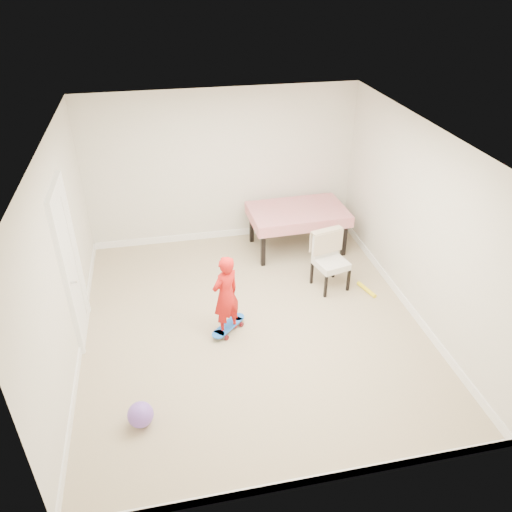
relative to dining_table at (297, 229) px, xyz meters
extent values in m
plane|color=tan|center=(-1.15, -1.85, -0.37)|extent=(5.00, 5.00, 0.00)
cube|color=white|center=(-1.15, -1.85, 2.21)|extent=(4.50, 5.00, 0.04)
cube|color=beige|center=(-1.15, 0.63, 0.93)|extent=(4.50, 0.04, 2.60)
cube|color=beige|center=(-1.15, -4.33, 0.93)|extent=(4.50, 0.04, 2.60)
cube|color=beige|center=(-3.38, -1.85, 0.93)|extent=(0.04, 5.00, 2.60)
cube|color=beige|center=(1.08, -1.85, 0.93)|extent=(0.04, 5.00, 2.60)
cube|color=white|center=(-3.37, -1.55, 0.66)|extent=(0.11, 0.94, 2.11)
cube|color=white|center=(-1.15, 0.64, -0.31)|extent=(4.50, 0.02, 0.12)
cube|color=white|center=(-1.15, -4.34, -0.31)|extent=(4.50, 0.02, 0.12)
cube|color=white|center=(-3.39, -1.85, -0.31)|extent=(0.02, 5.00, 0.12)
cube|color=white|center=(1.09, -1.85, -0.31)|extent=(0.02, 5.00, 0.12)
imported|color=red|center=(-1.50, -1.95, 0.20)|extent=(0.49, 0.45, 1.13)
sphere|color=#7D53C8|center=(-2.64, -3.28, -0.23)|extent=(0.28, 0.28, 0.28)
cylinder|color=yellow|center=(0.69, -1.46, -0.34)|extent=(0.17, 0.40, 0.06)
camera|label=1|loc=(-2.17, -7.11, 3.99)|focal=35.00mm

